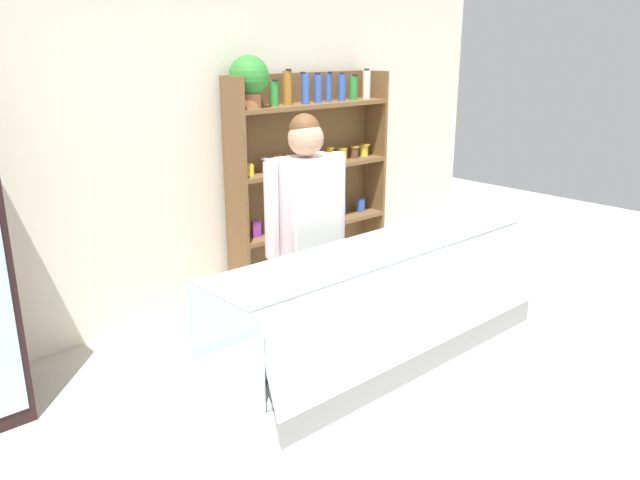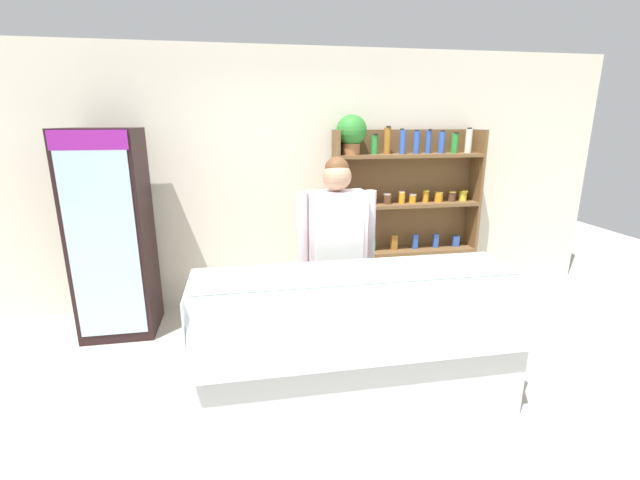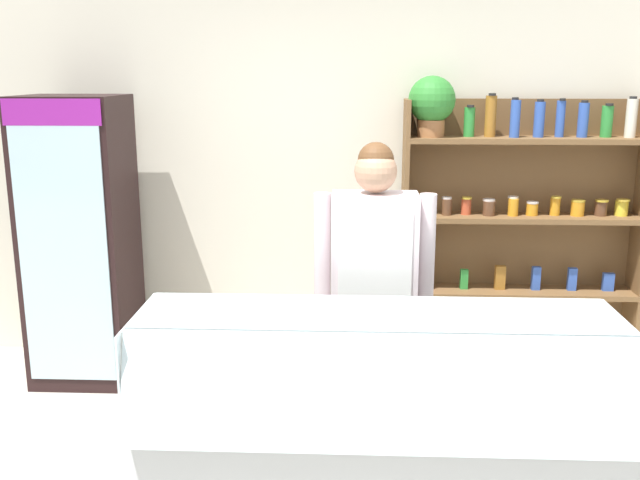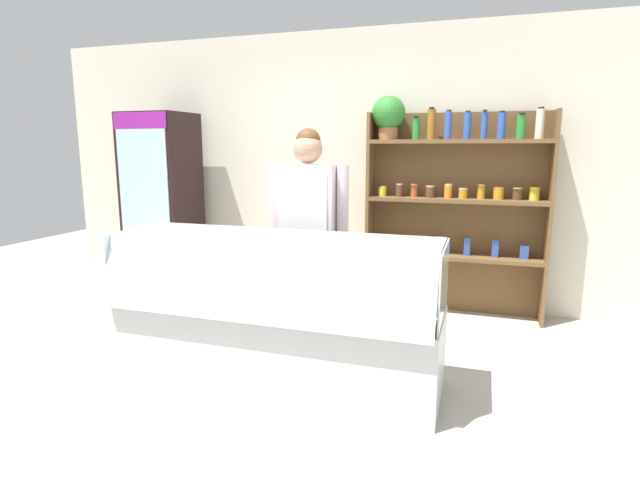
{
  "view_description": "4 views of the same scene",
  "coord_description": "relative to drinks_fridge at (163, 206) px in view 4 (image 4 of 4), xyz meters",
  "views": [
    {
      "loc": [
        -2.5,
        -2.09,
        2.1
      ],
      "look_at": [
        -0.09,
        0.58,
        0.98
      ],
      "focal_mm": 35.0,
      "sensor_mm": 36.0,
      "label": 1
    },
    {
      "loc": [
        -0.72,
        -2.41,
        1.97
      ],
      "look_at": [
        -0.13,
        0.79,
        1.06
      ],
      "focal_mm": 24.0,
      "sensor_mm": 36.0,
      "label": 2
    },
    {
      "loc": [
        -0.12,
        -2.86,
        2.06
      ],
      "look_at": [
        -0.28,
        0.79,
        1.19
      ],
      "focal_mm": 40.0,
      "sensor_mm": 36.0,
      "label": 3
    },
    {
      "loc": [
        1.28,
        -2.78,
        1.57
      ],
      "look_at": [
        0.15,
        0.68,
        0.89
      ],
      "focal_mm": 28.0,
      "sensor_mm": 36.0,
      "label": 4
    }
  ],
  "objects": [
    {
      "name": "ground_plane",
      "position": [
        1.92,
        -1.67,
        -0.96
      ],
      "size": [
        12.0,
        12.0,
        0.0
      ],
      "primitive_type": "plane",
      "color": "#B7B2A3"
    },
    {
      "name": "back_wall",
      "position": [
        1.92,
        0.53,
        0.39
      ],
      "size": [
        6.8,
        0.1,
        2.7
      ],
      "primitive_type": "cube",
      "color": "silver",
      "rests_on": "ground"
    },
    {
      "name": "drinks_fridge",
      "position": [
        0.0,
        0.0,
        0.0
      ],
      "size": [
        0.64,
        0.6,
        1.91
      ],
      "color": "black",
      "rests_on": "ground"
    },
    {
      "name": "shelving_unit",
      "position": [
        2.86,
        0.31,
        0.23
      ],
      "size": [
        1.62,
        0.31,
        2.04
      ],
      "color": "brown",
      "rests_on": "ground"
    },
    {
      "name": "deli_display_case",
      "position": [
        1.92,
        -1.53,
        -0.65
      ],
      "size": [
        2.19,
        0.71,
        1.01
      ],
      "color": "silver",
      "rests_on": "ground"
    },
    {
      "name": "shop_clerk",
      "position": [
        1.93,
        -0.86,
        0.06
      ],
      "size": [
        0.64,
        0.25,
        1.71
      ],
      "color": "#2D2D38",
      "rests_on": "ground"
    }
  ]
}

